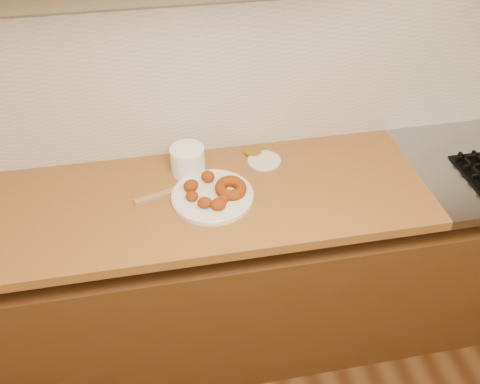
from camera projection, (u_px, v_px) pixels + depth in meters
name	position (u px, v px, depth m)	size (l,w,h in m)	color
wall_back	(279.00, 39.00, 1.89)	(4.00, 0.02, 2.70)	#B8AA8B
base_cabinet	(285.00, 272.00, 2.28)	(3.60, 0.60, 0.77)	#482917
butcher_block	(122.00, 209.00, 1.87)	(2.30, 0.62, 0.04)	brown
backsplash	(278.00, 77.00, 1.97)	(3.60, 0.02, 0.60)	#B9B3A6
donut_plate	(212.00, 196.00, 1.88)	(0.30, 0.30, 0.02)	silver
ring_donut	(231.00, 188.00, 1.87)	(0.12, 0.12, 0.04)	#81330A
fried_dough_chunks	(205.00, 193.00, 1.85)	(0.17, 0.22, 0.05)	#81330A
plastic_tub	(188.00, 160.00, 1.97)	(0.13, 0.13, 0.11)	white
tub_lid	(264.00, 161.00, 2.05)	(0.13, 0.13, 0.01)	silver
brass_jar_lid	(253.00, 151.00, 2.10)	(0.08, 0.08, 0.01)	#A37F29
wooden_utensil	(161.00, 195.00, 1.88)	(0.20, 0.02, 0.02)	olive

